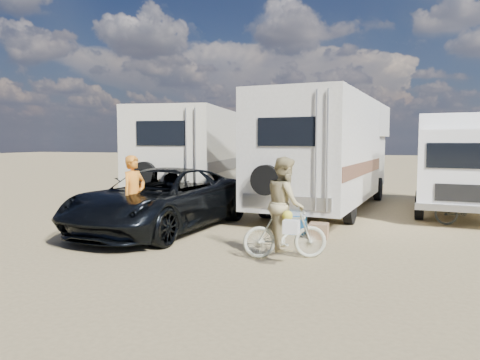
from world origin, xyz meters
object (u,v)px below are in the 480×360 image
(dark_suv, at_px, (161,199))
(rider_woman, at_px, (285,212))
(rv_main, at_px, (330,154))
(bike_woman, at_px, (285,233))
(crate, at_px, (319,231))
(bike_parked, at_px, (470,210))
(cooler, at_px, (294,225))
(rider_man, at_px, (134,202))
(box_truck, at_px, (460,164))
(bike_man, at_px, (135,222))
(rv_left, at_px, (200,157))

(dark_suv, xyz_separation_m, rider_woman, (3.75, -1.78, 0.12))
(rv_main, bearing_deg, bike_woman, -83.51)
(dark_suv, height_order, rider_woman, rider_woman)
(dark_suv, height_order, crate, dark_suv)
(bike_parked, relative_size, cooler, 3.21)
(bike_woman, distance_m, cooler, 2.50)
(dark_suv, height_order, rider_man, rider_man)
(bike_woman, bearing_deg, bike_parked, -60.32)
(rv_main, relative_size, bike_parked, 5.32)
(bike_woman, xyz_separation_m, cooler, (-0.32, 2.47, -0.28))
(bike_parked, relative_size, crate, 3.95)
(dark_suv, distance_m, bike_woman, 4.16)
(bike_parked, bearing_deg, crate, 138.25)
(dark_suv, xyz_separation_m, rider_man, (0.00, -1.29, 0.10))
(rider_man, height_order, cooler, rider_man)
(rv_main, distance_m, box_truck, 4.16)
(bike_woman, distance_m, rider_woman, 0.43)
(dark_suv, bearing_deg, rider_man, -84.16)
(dark_suv, height_order, bike_woman, dark_suv)
(bike_woman, height_order, bike_parked, bike_woman)
(bike_woman, bearing_deg, bike_man, 61.89)
(rv_left, xyz_separation_m, bike_woman, (5.08, -7.39, -1.22))
(rv_left, relative_size, dark_suv, 1.42)
(cooler, bearing_deg, rv_main, 89.91)
(cooler, height_order, crate, cooler)
(cooler, bearing_deg, rider_woman, -79.82)
(rv_main, bearing_deg, dark_suv, -118.11)
(box_truck, xyz_separation_m, rider_woman, (-4.08, -7.35, -0.66))
(cooler, distance_m, crate, 0.76)
(rv_main, xyz_separation_m, box_truck, (4.15, 0.12, -0.29))
(rv_main, relative_size, box_truck, 1.56)
(rider_woman, relative_size, crate, 4.13)
(rider_woman, xyz_separation_m, cooler, (-0.32, 2.47, -0.71))
(rv_left, xyz_separation_m, box_truck, (9.16, -0.04, -0.13))
(bike_man, height_order, rider_man, rider_man)
(rv_main, xyz_separation_m, rider_man, (-3.68, -6.74, -0.97))
(bike_man, distance_m, crate, 4.42)
(rv_left, distance_m, crate, 7.74)
(rv_main, height_order, dark_suv, rv_main)
(rv_main, xyz_separation_m, rider_woman, (0.07, -7.23, -0.95))
(bike_woman, xyz_separation_m, rider_man, (-3.75, 0.49, 0.41))
(crate, bearing_deg, box_truck, 54.62)
(rv_left, relative_size, rider_woman, 4.48)
(dark_suv, bearing_deg, rider_woman, -19.72)
(bike_man, height_order, bike_woman, bike_woman)
(bike_woman, height_order, rider_woman, rider_woman)
(bike_man, distance_m, rider_woman, 3.81)
(cooler, bearing_deg, rider_man, -147.17)
(rv_main, bearing_deg, crate, -79.33)
(bike_parked, bearing_deg, box_truck, 10.49)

